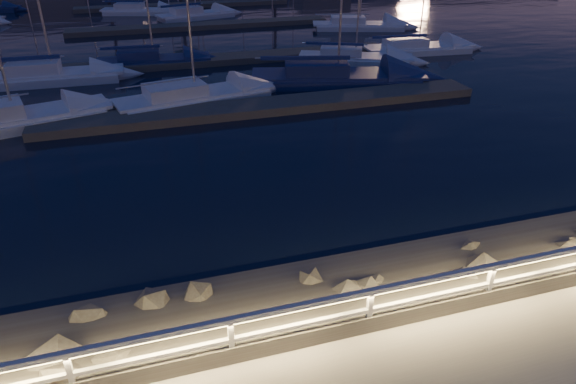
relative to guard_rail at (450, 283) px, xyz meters
name	(u,v)px	position (x,y,z in m)	size (l,w,h in m)	color
ground	(448,309)	(0.07, 0.00, -0.77)	(400.00, 400.00, 0.00)	#9C988D
harbor_water	(215,50)	(0.07, 31.22, -1.74)	(400.00, 440.00, 0.60)	black
guard_rail	(450,283)	(0.00, 0.00, 0.00)	(44.11, 0.12, 1.06)	white
riprap	(447,277)	(0.84, 1.24, -0.94)	(33.46, 2.78, 1.34)	#5F5B52
floating_docks	(212,39)	(0.07, 32.50, -1.17)	(22.00, 36.00, 0.40)	#5F574F
sailboat_b	(9,118)	(-11.71, 17.08, -0.92)	(8.56, 4.37, 14.05)	silver
sailboat_c	(191,96)	(-3.40, 18.12, -0.95)	(8.34, 3.99, 13.65)	silver
sailboat_d	(333,75)	(4.87, 19.41, -0.91)	(10.15, 5.31, 16.54)	navy
sailboat_e	(50,75)	(-10.66, 24.31, -0.91)	(7.75, 2.56, 13.12)	silver
sailboat_f	(151,60)	(-4.88, 26.36, -0.96)	(7.17, 2.61, 11.98)	navy
sailboat_g	(352,57)	(7.76, 23.35, -0.97)	(7.48, 4.85, 12.40)	silver
sailboat_h	(415,47)	(13.13, 24.71, -0.98)	(7.88, 2.96, 13.03)	silver
sailboat_k	(138,10)	(-4.82, 46.93, -0.97)	(7.54, 4.04, 12.33)	silver
sailboat_l	(357,24)	(12.65, 33.76, -0.97)	(8.12, 4.51, 13.25)	silver
sailboat_n	(194,14)	(0.12, 42.74, -0.95)	(7.73, 4.12, 12.70)	silver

